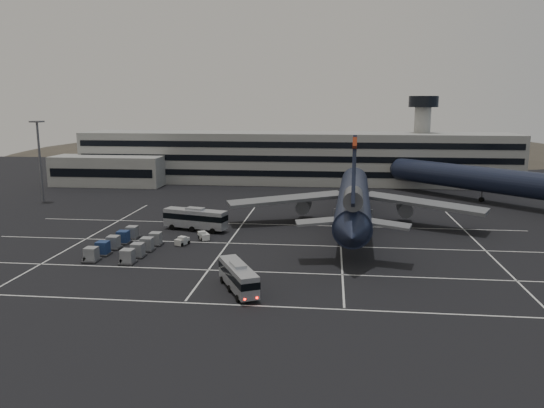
{
  "coord_description": "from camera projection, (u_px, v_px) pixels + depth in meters",
  "views": [
    {
      "loc": [
        10.23,
        -77.28,
        22.33
      ],
      "look_at": [
        0.18,
        12.19,
        5.0
      ],
      "focal_mm": 35.0,
      "sensor_mm": 36.0,
      "label": 1
    }
  ],
  "objects": [
    {
      "name": "uld_cluster",
      "position": [
        126.0,
        245.0,
        80.64
      ],
      "size": [
        8.52,
        16.23,
        2.05
      ],
      "rotation": [
        0.0,
        0.0,
        -0.07
      ],
      "color": "#2D2D30",
      "rests_on": "ground"
    },
    {
      "name": "bus_far",
      "position": [
        195.0,
        218.0,
        93.46
      ],
      "size": [
        11.88,
        5.57,
        4.09
      ],
      "rotation": [
        0.0,
        0.0,
        1.31
      ],
      "color": "gray",
      "rests_on": "ground"
    },
    {
      "name": "bus_near",
      "position": [
        238.0,
        276.0,
        63.35
      ],
      "size": [
        6.45,
        9.83,
        3.47
      ],
      "rotation": [
        0.0,
        0.0,
        0.46
      ],
      "color": "gray",
      "rests_on": "ground"
    },
    {
      "name": "tug_b",
      "position": [
        204.0,
        236.0,
        87.21
      ],
      "size": [
        2.41,
        2.78,
        1.54
      ],
      "rotation": [
        0.0,
        0.0,
        0.5
      ],
      "color": "silver",
      "rests_on": "ground"
    },
    {
      "name": "hills",
      "position": [
        348.0,
        177.0,
        246.95
      ],
      "size": [
        352.0,
        180.0,
        44.0
      ],
      "color": "#38332B",
      "rests_on": "ground"
    },
    {
      "name": "trijet_far",
      "position": [
        487.0,
        179.0,
        119.02
      ],
      "size": [
        44.02,
        45.24,
        18.08
      ],
      "rotation": [
        0.0,
        0.0,
        0.77
      ],
      "color": "black",
      "rests_on": "ground"
    },
    {
      "name": "lightpole_left",
      "position": [
        39.0,
        150.0,
        118.71
      ],
      "size": [
        2.4,
        2.4,
        18.28
      ],
      "color": "slate",
      "rests_on": "ground"
    },
    {
      "name": "ground",
      "position": [
        262.0,
        251.0,
        80.75
      ],
      "size": [
        260.0,
        260.0,
        0.0
      ],
      "primitive_type": "plane",
      "color": "black",
      "rests_on": "ground"
    },
    {
      "name": "terminal",
      "position": [
        284.0,
        158.0,
        149.19
      ],
      "size": [
        125.0,
        26.0,
        24.0
      ],
      "color": "gray",
      "rests_on": "ground"
    },
    {
      "name": "tug_a",
      "position": [
        182.0,
        241.0,
        84.11
      ],
      "size": [
        2.17,
        2.67,
        1.5
      ],
      "rotation": [
        0.0,
        0.0,
        -0.38
      ],
      "color": "silver",
      "rests_on": "ground"
    },
    {
      "name": "lane_markings",
      "position": [
        269.0,
        250.0,
        81.35
      ],
      "size": [
        90.0,
        55.62,
        0.01
      ],
      "color": "silver",
      "rests_on": "ground"
    },
    {
      "name": "trijet_main",
      "position": [
        354.0,
        199.0,
        95.1
      ],
      "size": [
        47.41,
        57.63,
        18.08
      ],
      "rotation": [
        0.0,
        0.0,
        -0.05
      ],
      "color": "black",
      "rests_on": "ground"
    }
  ]
}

